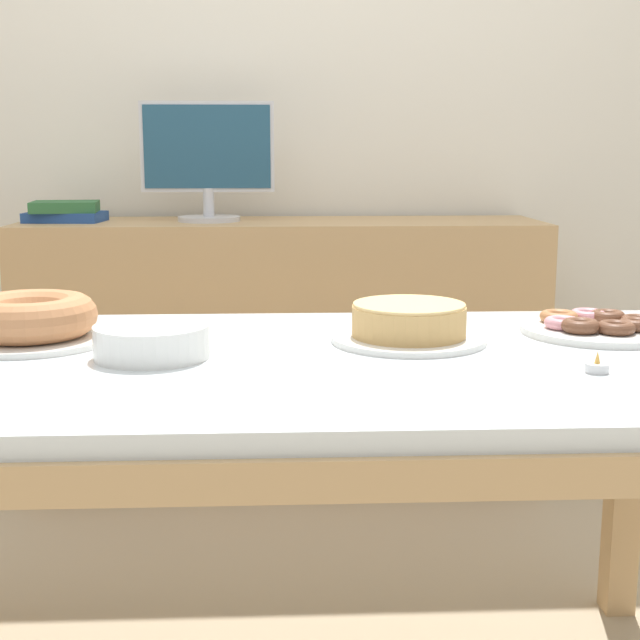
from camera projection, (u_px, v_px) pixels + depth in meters
wall_back at (280, 94)px, 3.10m from camera, size 8.00×0.10×2.60m
dining_table at (286, 402)px, 1.64m from camera, size 1.74×0.92×0.74m
sideboard at (283, 354)px, 2.96m from camera, size 1.68×0.44×0.88m
computer_monitor at (208, 162)px, 2.83m from camera, size 0.42×0.20×0.38m
book_stack at (65, 212)px, 2.84m from camera, size 0.25×0.19×0.07m
cake_chocolate_round at (409, 325)px, 1.74m from camera, size 0.30×0.30×0.08m
cake_golden_bundt at (30, 320)px, 1.74m from camera, size 0.32×0.32×0.09m
pastry_platter at (598, 326)px, 1.83m from camera, size 0.32×0.32×0.04m
plate_stack at (152, 341)px, 1.61m from camera, size 0.21×0.21×0.06m
tealight_near_cakes at (597, 367)px, 1.50m from camera, size 0.04×0.04×0.04m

